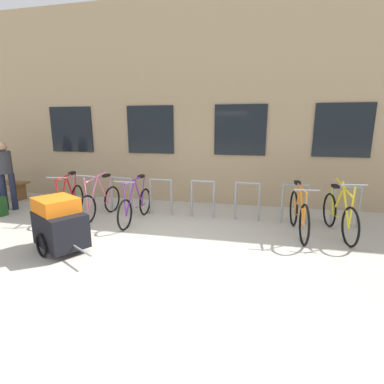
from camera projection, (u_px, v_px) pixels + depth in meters
name	position (u px, v px, depth m)	size (l,w,h in m)	color
ground_plane	(155.00, 248.00, 5.02)	(42.00, 42.00, 0.00)	#B2ADA0
storefront_building	(210.00, 110.00, 9.95)	(28.00, 5.19, 5.19)	tan
bike_rack	(203.00, 195.00, 6.62)	(6.56, 0.05, 0.87)	gray
bicycle_yellow	(339.00, 215.00, 5.58)	(0.44, 1.76, 1.11)	black
bicycle_pink	(100.00, 202.00, 6.66)	(0.44, 1.62, 1.07)	black
bicycle_purple	(136.00, 205.00, 6.40)	(0.44, 1.71, 1.00)	black
bicycle_orange	(299.00, 214.00, 5.64)	(0.44, 1.80, 1.00)	black
bicycle_red	(69.00, 201.00, 6.69)	(0.48, 1.64, 1.03)	black
bike_trailer	(60.00, 224.00, 4.86)	(1.41, 1.01, 0.92)	black
person_by_bench	(6.00, 171.00, 7.13)	(0.34, 0.32, 1.69)	#1E2338
backpack	(0.00, 206.00, 6.83)	(0.28, 0.20, 0.44)	#1E4C1E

